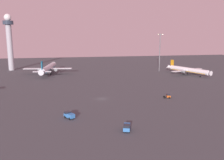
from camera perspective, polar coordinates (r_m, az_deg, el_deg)
ground_plane at (r=109.44m, az=-2.42°, el=-4.49°), size 416.00×416.00×0.00m
control_tower at (r=211.41m, az=-23.21°, el=9.05°), size 8.00×8.00×44.78m
airplane_near_gate at (r=181.39m, az=17.54°, el=2.29°), size 28.25×35.81×9.61m
airplane_taxiway_distant at (r=182.94m, az=-14.94°, el=2.72°), size 35.03×44.85×11.52m
maintenance_van at (r=85.68m, az=-10.12°, el=-8.19°), size 3.94×4.53×2.25m
baggage_tractor at (r=74.12m, az=3.53°, el=-11.11°), size 3.15×4.54×2.25m
pushback_tug at (r=113.30m, az=13.20°, el=-3.68°), size 3.40×2.45×2.05m
apron_light_west at (r=192.97m, az=11.27°, el=6.94°), size 4.80×0.90×29.47m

